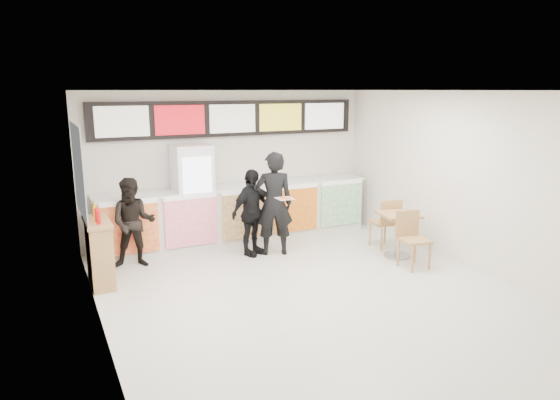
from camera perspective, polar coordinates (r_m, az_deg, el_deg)
floor at (r=7.62m, az=4.14°, el=-10.81°), size 7.00×7.00×0.00m
ceiling at (r=7.00m, az=4.54°, el=12.37°), size 7.00×7.00×0.00m
wall_back at (r=10.28m, az=-5.62°, el=3.99°), size 6.00×0.00×6.00m
wall_left at (r=6.24m, az=-20.20°, el=-2.31°), size 0.00×7.00×7.00m
wall_right at (r=9.04m, az=20.98°, el=2.04°), size 0.00×7.00×7.00m
service_counter at (r=10.09m, az=-4.69°, el=-1.53°), size 5.56×0.77×1.14m
menu_board at (r=10.10m, az=-5.55°, el=9.26°), size 5.50×0.14×0.70m
drinks_fridge at (r=9.71m, az=-9.90°, el=0.37°), size 0.70×0.67×2.00m
mirror_panel at (r=8.59m, az=-22.07°, el=3.14°), size 0.01×2.00×1.50m
customer_main at (r=9.15m, az=-0.71°, el=-0.42°), size 0.81×0.66×1.93m
customer_left at (r=8.90m, az=-16.42°, el=-2.52°), size 0.89×0.78×1.56m
customer_mid at (r=9.16m, az=-3.31°, el=-1.45°), size 1.02×0.75×1.61m
pizza_slice at (r=8.72m, az=0.56°, el=0.22°), size 0.36×0.36×0.02m
cafe_table at (r=9.35m, az=13.39°, el=-2.99°), size 0.81×1.72×0.97m
condiment_ledge at (r=8.33m, az=-19.93°, el=-5.60°), size 0.38×0.93×1.24m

